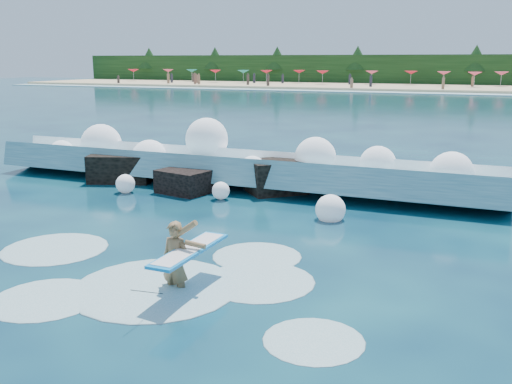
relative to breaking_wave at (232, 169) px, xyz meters
The scene contains 11 objects.
ground 7.73m from the breaking_wave, 76.96° to the right, with size 200.00×200.00×0.00m, color #07203A.
beach 70.51m from the breaking_wave, 88.59° to the left, with size 140.00×20.00×0.40m, color tan.
wet_band 59.52m from the breaking_wave, 88.33° to the left, with size 140.00×5.00×0.08m, color silver.
treeline 80.53m from the breaking_wave, 88.76° to the left, with size 140.00×4.00×5.00m, color black.
breaking_wave is the anchor object (origin of this frame).
rock_cluster 1.57m from the breaking_wave, 142.97° to the right, with size 8.07×3.07×1.22m.
surfer_with_board 9.27m from the breaking_wave, 70.72° to the right, with size 0.84×2.79×1.58m.
wave_spray 0.59m from the breaking_wave, 161.54° to the right, with size 15.10×4.62×2.32m.
surf_foam 8.77m from the breaking_wave, 74.39° to the right, with size 8.70×5.56×0.16m.
beach_umbrellas 72.83m from the breaking_wave, 88.57° to the left, with size 114.06×6.13×0.50m.
beachgoers 68.18m from the breaking_wave, 92.11° to the left, with size 90.51×12.55×1.94m.
Camera 1 is at (6.52, -9.83, 4.19)m, focal length 40.00 mm.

